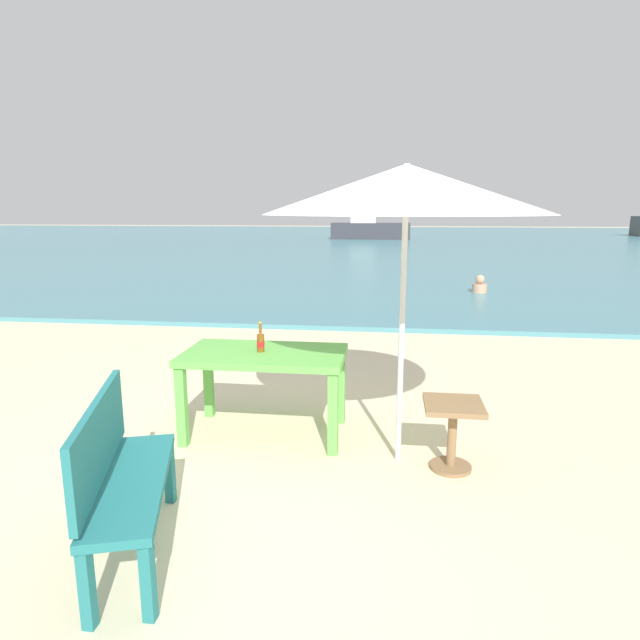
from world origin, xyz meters
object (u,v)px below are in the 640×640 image
at_px(beer_bottle_amber, 261,341).
at_px(bench_teal_center, 119,469).
at_px(patio_umbrella, 406,190).
at_px(swimmer_person, 480,286).
at_px(side_table_wood, 453,426).
at_px(boat_cargo_ship, 369,229).
at_px(picnic_table_green, 265,364).

xyz_separation_m(beer_bottle_amber, bench_teal_center, (-0.39, -1.79, -0.31)).
distance_m(patio_umbrella, swimmer_person, 9.02).
bearing_deg(side_table_wood, boat_cargo_ship, 93.40).
bearing_deg(picnic_table_green, swimmer_person, 69.01).
bearing_deg(patio_umbrella, side_table_wood, -13.85).
distance_m(beer_bottle_amber, side_table_wood, 1.75).
xyz_separation_m(picnic_table_green, bench_teal_center, (-0.43, -1.79, -0.11)).
xyz_separation_m(picnic_table_green, side_table_wood, (1.57, -0.47, -0.30)).
bearing_deg(bench_teal_center, side_table_wood, 33.48).
bearing_deg(picnic_table_green, boat_cargo_ship, 90.47).
bearing_deg(picnic_table_green, beer_bottle_amber, -178.70).
distance_m(patio_umbrella, side_table_wood, 1.81).
bearing_deg(beer_bottle_amber, boat_cargo_ship, 90.41).
xyz_separation_m(picnic_table_green, patio_umbrella, (1.17, -0.37, 1.47)).
xyz_separation_m(side_table_wood, boat_cargo_ship, (-1.82, 30.64, 0.38)).
bearing_deg(picnic_table_green, bench_teal_center, -103.36).
distance_m(picnic_table_green, beer_bottle_amber, 0.21).
bearing_deg(picnic_table_green, patio_umbrella, -17.40).
xyz_separation_m(patio_umbrella, side_table_wood, (0.40, -0.10, -1.76)).
height_order(side_table_wood, swimmer_person, side_table_wood).
xyz_separation_m(beer_bottle_amber, swimmer_person, (3.19, 8.23, -0.61)).
xyz_separation_m(picnic_table_green, boat_cargo_ship, (-0.25, 30.17, 0.08)).
bearing_deg(boat_cargo_ship, beer_bottle_amber, -89.59).
height_order(picnic_table_green, beer_bottle_amber, beer_bottle_amber).
height_order(beer_bottle_amber, boat_cargo_ship, boat_cargo_ship).
relative_size(picnic_table_green, bench_teal_center, 1.12).
relative_size(bench_teal_center, boat_cargo_ship, 0.25).
xyz_separation_m(beer_bottle_amber, boat_cargo_ship, (-0.22, 30.17, -0.12)).
xyz_separation_m(swimmer_person, boat_cargo_ship, (-3.40, 21.94, 0.49)).
distance_m(picnic_table_green, bench_teal_center, 1.84).
bearing_deg(patio_umbrella, swimmer_person, 76.98).
relative_size(beer_bottle_amber, swimmer_person, 0.65).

